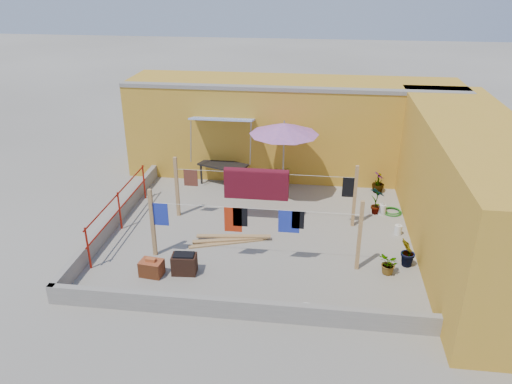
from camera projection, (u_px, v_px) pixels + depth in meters
ground at (260, 234)px, 13.56m from camera, size 80.00×80.00×0.00m
wall_back at (291, 127)px, 17.07m from camera, size 11.00×3.27×3.21m
wall_right at (470, 190)px, 12.29m from camera, size 2.40×9.00×3.20m
parapet_front at (240, 309)px, 10.24m from camera, size 8.30×0.16×0.44m
parapet_left at (116, 218)px, 13.95m from camera, size 0.16×7.30×0.44m
red_railing at (119, 205)px, 13.53m from camera, size 0.05×4.20×1.10m
clothesline_rig at (256, 190)px, 13.61m from camera, size 5.09×2.35×1.80m
patio_umbrella at (284, 129)px, 14.71m from camera, size 2.69×2.69×2.50m
outdoor_table at (223, 166)px, 16.37m from camera, size 1.72×1.28×0.72m
brick_stack at (152, 268)px, 11.68m from camera, size 0.56×0.44×0.45m
lumber_pile at (230, 240)px, 13.14m from camera, size 2.10×0.83×0.13m
brazier at (184, 264)px, 11.74m from camera, size 0.60×0.42×0.52m
white_basin at (306, 310)px, 10.50m from camera, size 0.43×0.43×0.07m
water_jug_a at (398, 230)px, 13.48m from camera, size 0.20×0.20×0.31m
water_jug_b at (382, 209)px, 14.57m from camera, size 0.23×0.23×0.35m
green_hose at (392, 211)px, 14.70m from camera, size 0.57×0.57×0.08m
plant_back_a at (279, 177)px, 16.27m from camera, size 0.85×0.80×0.74m
plant_back_b at (378, 182)px, 15.91m from camera, size 0.44×0.44×0.69m
plant_right_a at (377, 201)px, 14.48m from camera, size 0.54×0.53×0.86m
plant_right_b at (408, 252)px, 11.93m from camera, size 0.43×0.49×0.78m
plant_right_c at (389, 264)px, 11.68m from camera, size 0.53×0.58×0.54m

